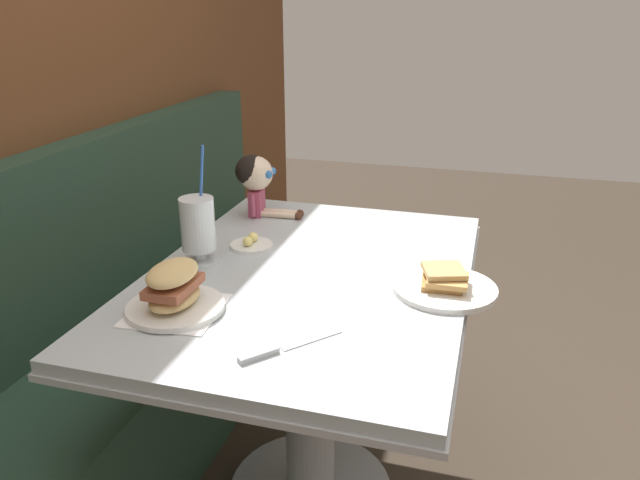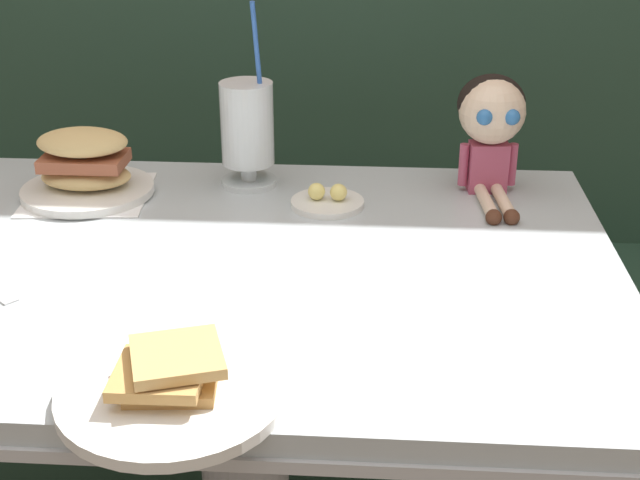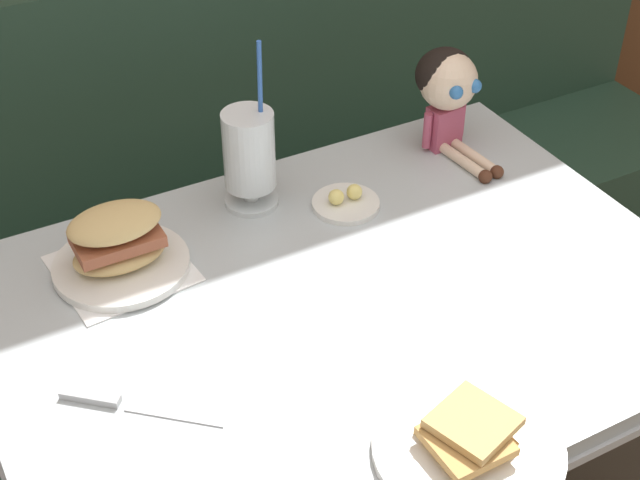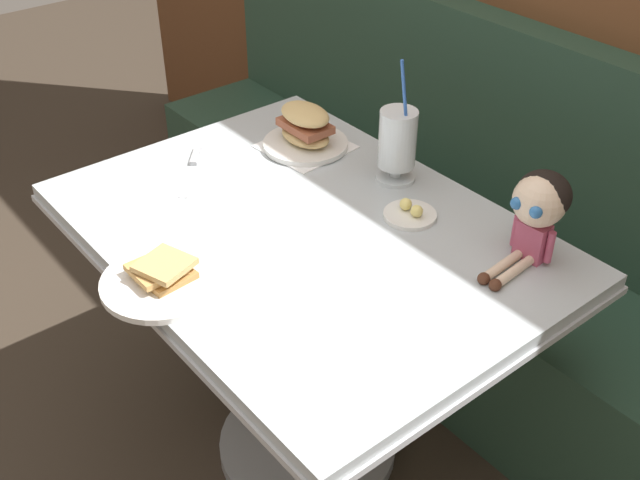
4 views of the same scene
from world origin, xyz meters
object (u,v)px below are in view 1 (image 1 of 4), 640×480
object	(u,v)px
toast_plate	(445,285)
sandwich_plate	(174,292)
butter_knife	(274,350)
seated_doll	(256,177)
butter_saucer	(251,244)
milkshake_glass	(198,227)

from	to	relation	value
toast_plate	sandwich_plate	world-z (taller)	sandwich_plate
toast_plate	butter_knife	size ratio (longest dim) A/B	1.31
sandwich_plate	butter_knife	xyz separation A→B (m)	(-0.10, -0.27, -0.04)
toast_plate	sandwich_plate	bearing A→B (deg)	115.33
seated_doll	sandwich_plate	bearing A→B (deg)	-174.17
toast_plate	seated_doll	size ratio (longest dim) A/B	1.12
toast_plate	butter_saucer	size ratio (longest dim) A/B	2.08
toast_plate	butter_knife	bearing A→B (deg)	141.46
butter_saucer	seated_doll	distance (m)	0.30
sandwich_plate	butter_saucer	world-z (taller)	sandwich_plate
toast_plate	milkshake_glass	distance (m)	0.65
milkshake_glass	sandwich_plate	world-z (taller)	milkshake_glass
toast_plate	butter_knife	distance (m)	0.48
milkshake_glass	butter_knife	bearing A→B (deg)	-137.10
toast_plate	milkshake_glass	world-z (taller)	milkshake_glass
milkshake_glass	toast_plate	bearing A→B (deg)	-89.37
butter_saucer	seated_doll	size ratio (longest dim) A/B	0.54
butter_knife	butter_saucer	bearing A→B (deg)	26.52
milkshake_glass	seated_doll	size ratio (longest dim) A/B	1.42
milkshake_glass	seated_doll	xyz separation A→B (m)	(0.41, -0.00, 0.03)
butter_knife	milkshake_glass	bearing A→B (deg)	42.90
toast_plate	seated_doll	bearing A→B (deg)	58.00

